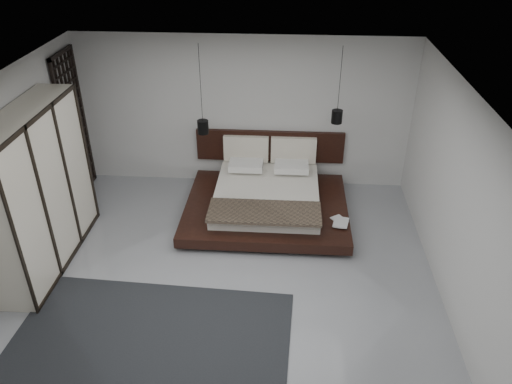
# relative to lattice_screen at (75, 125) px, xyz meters

# --- Properties ---
(floor) EXTENTS (6.00, 6.00, 0.00)m
(floor) POSITION_rel_lattice_screen_xyz_m (2.95, -2.45, -1.30)
(floor) COLOR #94979C
(floor) RESTS_ON ground
(ceiling) EXTENTS (6.00, 6.00, 0.00)m
(ceiling) POSITION_rel_lattice_screen_xyz_m (2.95, -2.45, 1.50)
(ceiling) COLOR white
(ceiling) RESTS_ON wall_back
(wall_back) EXTENTS (6.00, 0.00, 6.00)m
(wall_back) POSITION_rel_lattice_screen_xyz_m (2.95, 0.55, 0.10)
(wall_back) COLOR beige
(wall_back) RESTS_ON floor
(wall_right) EXTENTS (0.00, 6.00, 6.00)m
(wall_right) POSITION_rel_lattice_screen_xyz_m (5.95, -2.45, 0.10)
(wall_right) COLOR beige
(wall_right) RESTS_ON floor
(lattice_screen) EXTENTS (0.05, 0.90, 2.60)m
(lattice_screen) POSITION_rel_lattice_screen_xyz_m (0.00, 0.00, 0.00)
(lattice_screen) COLOR black
(lattice_screen) RESTS_ON floor
(bed) EXTENTS (2.74, 2.38, 1.07)m
(bed) POSITION_rel_lattice_screen_xyz_m (3.43, -0.54, -1.02)
(bed) COLOR black
(bed) RESTS_ON floor
(book_lower) EXTENTS (0.30, 0.32, 0.02)m
(book_lower) POSITION_rel_lattice_screen_xyz_m (4.56, -1.19, -1.03)
(book_lower) COLOR #99724C
(book_lower) RESTS_ON bed
(book_upper) EXTENTS (0.29, 0.36, 0.02)m
(book_upper) POSITION_rel_lattice_screen_xyz_m (4.54, -1.22, -1.01)
(book_upper) COLOR #99724C
(book_upper) RESTS_ON book_lower
(pendant_left) EXTENTS (0.19, 0.19, 1.53)m
(pendant_left) POSITION_rel_lattice_screen_xyz_m (2.31, -0.11, 0.09)
(pendant_left) COLOR black
(pendant_left) RESTS_ON ceiling
(pendant_right) EXTENTS (0.18, 0.18, 1.27)m
(pendant_right) POSITION_rel_lattice_screen_xyz_m (4.56, -0.11, 0.34)
(pendant_right) COLOR black
(pendant_right) RESTS_ON ceiling
(wardrobe) EXTENTS (0.57, 2.41, 2.36)m
(wardrobe) POSITION_rel_lattice_screen_xyz_m (0.25, -2.07, -0.12)
(wardrobe) COLOR beige
(wardrobe) RESTS_ON floor
(rug) EXTENTS (3.56, 2.62, 0.01)m
(rug) POSITION_rel_lattice_screen_xyz_m (2.13, -3.82, -1.29)
(rug) COLOR black
(rug) RESTS_ON floor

